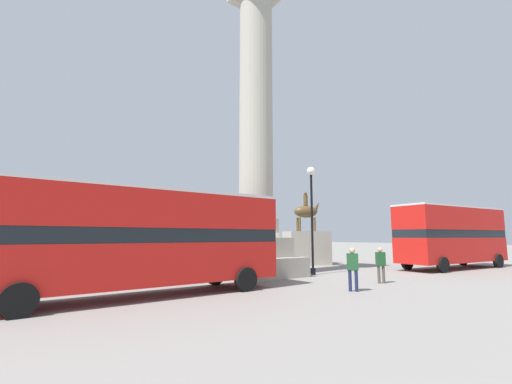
# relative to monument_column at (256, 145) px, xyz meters

# --- Properties ---
(ground_plane) EXTENTS (200.00, 200.00, 0.00)m
(ground_plane) POSITION_rel_monument_column_xyz_m (0.00, 0.00, -7.91)
(ground_plane) COLOR gray
(monument_column) EXTENTS (4.45, 4.45, 19.85)m
(monument_column) POSITION_rel_monument_column_xyz_m (0.00, 0.00, 0.00)
(monument_column) COLOR #A39E8E
(monument_column) RESTS_ON ground_plane
(bus_a) EXTENTS (10.27, 3.53, 4.46)m
(bus_a) POSITION_rel_monument_column_xyz_m (14.34, -4.57, -5.45)
(bus_a) COLOR red
(bus_a) RESTS_ON ground_plane
(bus_b) EXTENTS (11.39, 3.11, 4.14)m
(bus_b) POSITION_rel_monument_column_xyz_m (-7.67, -3.24, -5.61)
(bus_b) COLOR red
(bus_b) RESTS_ON ground_plane
(equestrian_statue) EXTENTS (4.12, 3.59, 6.07)m
(equestrian_statue) POSITION_rel_monument_column_xyz_m (8.26, 4.32, -6.22)
(equestrian_statue) COLOR #A39E8E
(equestrian_statue) RESTS_ON ground_plane
(street_lamp) EXTENTS (0.51, 0.51, 6.64)m
(street_lamp) POSITION_rel_monument_column_xyz_m (3.16, -1.53, -3.69)
(street_lamp) COLOR black
(street_lamp) RESTS_ON ground_plane
(pedestrian_near_lamp) EXTENTS (0.45, 0.49, 1.82)m
(pedestrian_near_lamp) POSITION_rel_monument_column_xyz_m (0.02, -7.04, -6.86)
(pedestrian_near_lamp) COLOR #192347
(pedestrian_near_lamp) RESTS_ON ground_plane
(pedestrian_by_plinth) EXTENTS (0.49, 0.37, 1.75)m
(pedestrian_by_plinth) POSITION_rel_monument_column_xyz_m (3.21, -6.20, -6.91)
(pedestrian_by_plinth) COLOR #4C473D
(pedestrian_by_plinth) RESTS_ON ground_plane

